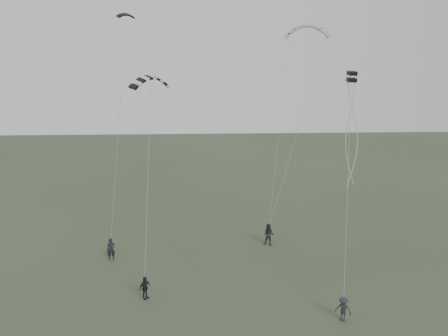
{
  "coord_description": "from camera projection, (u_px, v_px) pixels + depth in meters",
  "views": [
    {
      "loc": [
        -0.79,
        -25.1,
        14.22
      ],
      "look_at": [
        0.89,
        5.71,
        7.09
      ],
      "focal_mm": 35.0,
      "sensor_mm": 36.0,
      "label": 1
    }
  ],
  "objects": [
    {
      "name": "kite_striped",
      "position": [
        150.0,
        77.0,
        30.8
      ],
      "size": [
        3.08,
        2.71,
        1.36
      ],
      "primitive_type": null,
      "rotation": [
        0.24,
        0.0,
        0.66
      ],
      "color": "black",
      "rests_on": "flyer_center"
    },
    {
      "name": "flyer_center",
      "position": [
        145.0,
        288.0,
        27.32
      ],
      "size": [
        0.86,
        0.9,
        1.5
      ],
      "primitive_type": "imported",
      "rotation": [
        0.0,
        0.0,
        0.84
      ],
      "color": "black",
      "rests_on": "ground"
    },
    {
      "name": "flyer_left",
      "position": [
        111.0,
        249.0,
        32.84
      ],
      "size": [
        0.68,
        0.5,
        1.72
      ],
      "primitive_type": "imported",
      "rotation": [
        0.0,
        0.0,
        0.15
      ],
      "color": "black",
      "rests_on": "ground"
    },
    {
      "name": "flyer_far",
      "position": [
        343.0,
        309.0,
        24.92
      ],
      "size": [
        1.1,
        0.97,
        1.47
      ],
      "primitive_type": "imported",
      "rotation": [
        0.0,
        0.0,
        -0.55
      ],
      "color": "#232327",
      "rests_on": "ground"
    },
    {
      "name": "ground",
      "position": [
        215.0,
        297.0,
        27.66
      ],
      "size": [
        140.0,
        140.0,
        0.0
      ],
      "primitive_type": "plane",
      "color": "#34422A",
      "rests_on": "ground"
    },
    {
      "name": "kite_box",
      "position": [
        352.0,
        77.0,
        29.41
      ],
      "size": [
        0.6,
        0.7,
        0.76
      ],
      "primitive_type": null,
      "rotation": [
        0.16,
        0.0,
        0.07
      ],
      "color": "black",
      "rests_on": "flyer_far"
    },
    {
      "name": "kite_pale_large",
      "position": [
        307.0,
        25.0,
        37.0
      ],
      "size": [
        4.1,
        2.48,
        1.79
      ],
      "primitive_type": null,
      "rotation": [
        0.32,
        0.0,
        -0.32
      ],
      "color": "#A1A4A6",
      "rests_on": "flyer_right"
    },
    {
      "name": "kite_dark_small",
      "position": [
        126.0,
        14.0,
        33.35
      ],
      "size": [
        1.46,
        1.2,
        0.6
      ],
      "primitive_type": null,
      "rotation": [
        0.41,
        0.0,
        0.56
      ],
      "color": "black",
      "rests_on": "flyer_left"
    },
    {
      "name": "flyer_right",
      "position": [
        269.0,
        235.0,
        35.56
      ],
      "size": [
        1.08,
        0.97,
        1.82
      ],
      "primitive_type": "imported",
      "rotation": [
        0.0,
        0.0,
        -0.39
      ],
      "color": "#242429",
      "rests_on": "ground"
    }
  ]
}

